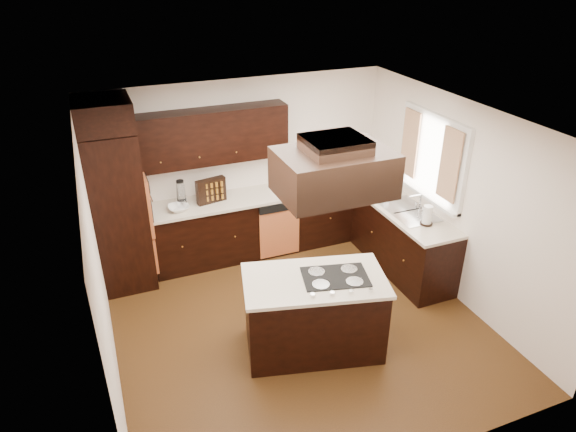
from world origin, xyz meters
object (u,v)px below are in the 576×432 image
at_px(island, 314,315).
at_px(range_hood, 334,173).
at_px(spice_rack, 211,191).
at_px(oven_column, 119,210).

height_order(island, range_hood, range_hood).
bearing_deg(spice_rack, range_hood, -86.19).
bearing_deg(spice_rack, oven_column, 172.39).
xyz_separation_m(oven_column, range_hood, (1.88, -2.25, 1.10)).
distance_m(island, range_hood, 1.73).
relative_size(island, spice_rack, 3.55).
bearing_deg(oven_column, range_hood, -50.26).
relative_size(island, range_hood, 1.39).
bearing_deg(range_hood, island, 132.35).
bearing_deg(oven_column, island, -50.41).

